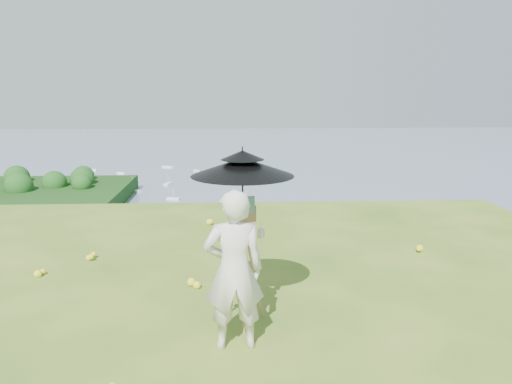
{
  "coord_description": "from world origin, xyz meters",
  "views": [
    {
      "loc": [
        0.29,
        -5.66,
        2.92
      ],
      "look_at": [
        0.69,
        2.61,
        1.19
      ],
      "focal_mm": 35.0,
      "sensor_mm": 36.0,
      "label": 1
    }
  ],
  "objects": [
    {
      "name": "slope_trees",
      "position": [
        0.0,
        35.0,
        -15.0
      ],
      "size": [
        110.0,
        50.0,
        6.0
      ],
      "primitive_type": null,
      "color": "#174E17",
      "rests_on": "forest_slope"
    },
    {
      "name": "bay_water",
      "position": [
        0.0,
        240.0,
        -34.0
      ],
      "size": [
        700.0,
        700.0,
        0.0
      ],
      "primitive_type": "plane",
      "color": "slate",
      "rests_on": "ground"
    },
    {
      "name": "field_easel",
      "position": [
        0.41,
        0.21,
        0.82
      ],
      "size": [
        0.7,
        0.7,
        1.65
      ],
      "primitive_type": null,
      "rotation": [
        0.0,
        0.0,
        0.13
      ],
      "color": "#9F7442",
      "rests_on": "ground"
    },
    {
      "name": "shoreline_tier",
      "position": [
        0.0,
        75.0,
        -36.0
      ],
      "size": [
        170.0,
        28.0,
        8.0
      ],
      "primitive_type": "cube",
      "color": "#6F6759",
      "rests_on": "bay_water"
    },
    {
      "name": "moored_boats",
      "position": [
        -12.5,
        161.0,
        -33.65
      ],
      "size": [
        140.0,
        140.0,
        0.7
      ],
      "primitive_type": null,
      "color": "white",
      "rests_on": "bay_water"
    },
    {
      "name": "painter",
      "position": [
        0.29,
        -0.39,
        0.92
      ],
      "size": [
        0.71,
        0.5,
        1.85
      ],
      "primitive_type": "imported",
      "rotation": [
        0.0,
        0.0,
        3.22
      ],
      "color": "silver",
      "rests_on": "ground"
    },
    {
      "name": "ground",
      "position": [
        0.0,
        0.0,
        0.0
      ],
      "size": [
        14.0,
        14.0,
        0.0
      ],
      "primitive_type": "plane",
      "color": "#3C6E1F",
      "rests_on": "ground"
    },
    {
      "name": "harbor_town",
      "position": [
        0.0,
        75.0,
        -29.5
      ],
      "size": [
        110.0,
        22.0,
        5.0
      ],
      "primitive_type": null,
      "color": "silver",
      "rests_on": "shoreline_tier"
    },
    {
      "name": "sun_umbrella",
      "position": [
        0.41,
        0.24,
        1.8
      ],
      "size": [
        1.38,
        1.38,
        0.88
      ],
      "primitive_type": null,
      "rotation": [
        0.0,
        0.0,
        0.11
      ],
      "color": "black",
      "rests_on": "field_easel"
    },
    {
      "name": "wildflowers",
      "position": [
        0.0,
        0.25,
        0.06
      ],
      "size": [
        10.0,
        10.5,
        0.12
      ],
      "primitive_type": null,
      "color": "yellow",
      "rests_on": "ground"
    },
    {
      "name": "painter_cap",
      "position": [
        0.29,
        -0.39,
        1.79
      ],
      "size": [
        0.2,
        0.23,
        0.1
      ],
      "primitive_type": null,
      "rotation": [
        0.0,
        0.0,
        -0.1
      ],
      "color": "#C06975",
      "rests_on": "painter"
    }
  ]
}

